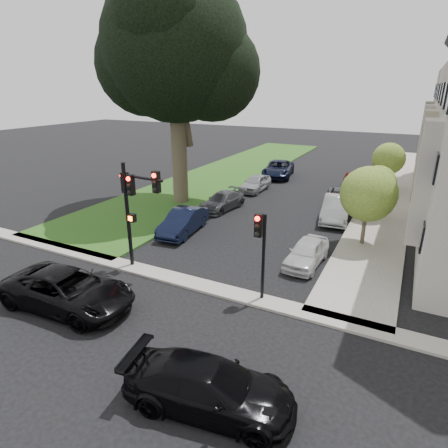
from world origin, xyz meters
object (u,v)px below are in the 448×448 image
at_px(traffic_signal_secondary, 261,241).
at_px(car_parked_1, 336,209).
at_px(car_parked_2, 341,198).
at_px(car_parked_3, 354,181).
at_px(small_tree_a, 368,194).
at_px(small_tree_c, 389,159).
at_px(small_tree_b, 377,184).
at_px(car_parked_7, 255,183).
at_px(traffic_signal_main, 133,198).
at_px(car_cross_near, 68,290).
at_px(car_cross_far, 209,387).
at_px(car_parked_8, 278,169).
at_px(car_parked_6, 222,201).
at_px(eucalyptus, 174,48).
at_px(car_parked_5, 183,222).
at_px(car_parked_0, 307,252).

distance_m(traffic_signal_secondary, car_parked_1, 12.03).
xyz_separation_m(car_parked_2, car_parked_3, (0.07, 5.59, 0.12)).
height_order(small_tree_a, small_tree_c, small_tree_a).
distance_m(small_tree_a, small_tree_b, 5.37).
height_order(traffic_signal_secondary, car_parked_7, traffic_signal_secondary).
bearing_deg(small_tree_c, small_tree_b, -90.00).
relative_size(traffic_signal_main, car_cross_near, 0.93).
distance_m(small_tree_a, car_cross_near, 15.83).
bearing_deg(small_tree_a, car_cross_far, -98.91).
distance_m(car_parked_3, car_parked_8, 7.81).
height_order(car_cross_far, car_parked_2, car_cross_far).
bearing_deg(car_parked_2, car_parked_6, -158.92).
bearing_deg(traffic_signal_main, traffic_signal_secondary, -0.37).
bearing_deg(eucalyptus, car_parked_7, 55.44).
relative_size(car_parked_1, car_parked_8, 0.85).
height_order(small_tree_a, car_cross_near, small_tree_a).
relative_size(traffic_signal_main, car_parked_5, 1.17).
height_order(small_tree_c, car_parked_1, small_tree_c).
xyz_separation_m(small_tree_a, car_parked_2, (-2.51, 7.04, -2.41)).
distance_m(car_cross_far, car_parked_2, 21.13).
bearing_deg(small_tree_b, car_parked_0, -103.46).
xyz_separation_m(small_tree_b, car_parked_1, (-2.25, -1.58, -1.64)).
bearing_deg(eucalyptus, car_parked_5, -55.17).
bearing_deg(car_cross_near, small_tree_c, -23.88).
bearing_deg(car_parked_5, small_tree_a, 10.10).
bearing_deg(traffic_signal_secondary, traffic_signal_main, 179.63).
bearing_deg(car_cross_near, car_parked_2, -24.08).
bearing_deg(car_parked_7, traffic_signal_main, -87.23).
xyz_separation_m(small_tree_b, car_parked_3, (-2.44, 7.30, -1.68)).
bearing_deg(traffic_signal_main, car_cross_near, -93.72).
xyz_separation_m(small_tree_c, car_parked_7, (-10.02, -5.60, -2.02)).
bearing_deg(car_parked_6, car_parked_8, 97.05).
bearing_deg(traffic_signal_main, car_parked_8, 91.19).
xyz_separation_m(car_parked_0, car_parked_7, (-7.81, 12.14, 0.04)).
height_order(traffic_signal_main, car_parked_8, traffic_signal_main).
distance_m(car_parked_7, car_parked_8, 6.11).
relative_size(car_parked_2, car_parked_8, 0.80).
height_order(car_parked_3, car_parked_6, car_parked_3).
bearing_deg(eucalyptus, car_cross_far, -54.56).
xyz_separation_m(car_cross_far, car_parked_3, (-0.23, 26.72, 0.04)).
height_order(car_parked_0, car_parked_5, car_parked_5).
height_order(small_tree_a, traffic_signal_main, traffic_signal_main).
xyz_separation_m(car_cross_near, car_parked_0, (7.65, 8.32, -0.13)).
bearing_deg(car_parked_6, small_tree_b, 24.21).
bearing_deg(small_tree_c, car_parked_2, -110.15).
xyz_separation_m(traffic_signal_secondary, car_parked_1, (0.85, 11.85, -1.90)).
height_order(car_cross_far, car_parked_8, car_parked_8).
distance_m(small_tree_a, car_parked_2, 7.85).
bearing_deg(small_tree_b, car_parked_7, 163.62).
distance_m(eucalyptus, car_parked_8, 16.20).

